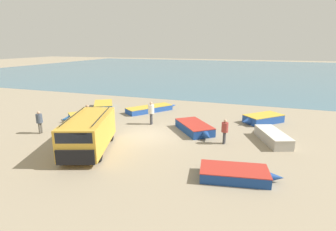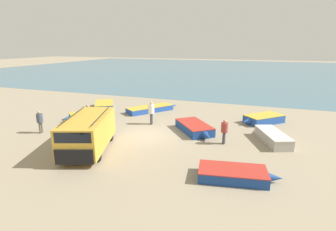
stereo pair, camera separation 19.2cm
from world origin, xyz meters
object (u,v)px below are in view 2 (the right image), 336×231
fishing_rowboat_0 (195,128)px  fisherman_2 (88,114)px  fishing_rowboat_1 (151,109)px  fishing_rowboat_6 (263,119)px  fishing_rowboat_5 (235,174)px  fisherman_0 (224,129)px  fisherman_1 (151,111)px  fishing_rowboat_3 (272,136)px  fishing_rowboat_4 (104,105)px  parked_van (88,132)px  fisherman_3 (40,120)px  fishing_rowboat_2 (88,116)px

fishing_rowboat_0 → fisherman_2: (-7.82, -1.78, 0.78)m
fishing_rowboat_1 → fishing_rowboat_6: 10.00m
fishing_rowboat_5 → fisherman_0: size_ratio=2.44×
fishing_rowboat_6 → fisherman_1: fisherman_1 is taller
fishing_rowboat_3 → fishing_rowboat_6: 4.31m
fishing_rowboat_3 → fisherman_0: 3.30m
fishing_rowboat_4 → fishing_rowboat_5: size_ratio=0.98×
fishing_rowboat_5 → fisherman_1: size_ratio=2.15×
fishing_rowboat_0 → fisherman_1: fisherman_1 is taller
fishing_rowboat_3 → fishing_rowboat_4: 16.03m
parked_van → fishing_rowboat_4: 10.82m
fishing_rowboat_3 → fishing_rowboat_0: bearing=66.5°
fishing_rowboat_4 → fisherman_3: 8.06m
fishing_rowboat_2 → fisherman_2: fisherman_2 is taller
fishing_rowboat_2 → fisherman_1: size_ratio=1.91×
fishing_rowboat_3 → fisherman_0: size_ratio=2.53×
fishing_rowboat_6 → fisherman_0: (-2.29, -5.77, 0.64)m
fishing_rowboat_2 → fisherman_3: bearing=28.2°
fishing_rowboat_1 → fisherman_2: bearing=-164.8°
fishing_rowboat_2 → fisherman_0: bearing=123.0°
fishing_rowboat_1 → fishing_rowboat_0: bearing=-93.9°
fishing_rowboat_4 → fishing_rowboat_3: bearing=42.6°
fishing_rowboat_3 → fishing_rowboat_4: (-15.46, 4.24, -0.06)m
fishing_rowboat_2 → parked_van: bearing=78.9°
fishing_rowboat_6 → fisherman_2: size_ratio=1.87×
fisherman_1 → fisherman_2: bearing=-157.8°
fishing_rowboat_6 → fisherman_1: size_ratio=1.86×
fishing_rowboat_6 → fishing_rowboat_3: bearing=53.4°
fishing_rowboat_4 → fishing_rowboat_6: 14.88m
fishing_rowboat_5 → fishing_rowboat_2: bearing=144.6°
fishing_rowboat_0 → fishing_rowboat_1: 7.05m
fishing_rowboat_1 → fishing_rowboat_6: (9.99, -0.41, 0.07)m
fishing_rowboat_2 → fishing_rowboat_5: 14.22m
fisherman_1 → fishing_rowboat_5: bearing=-52.9°
fisherman_1 → fisherman_3: size_ratio=1.12×
fishing_rowboat_1 → fisherman_1: size_ratio=2.66×
parked_van → fishing_rowboat_6: size_ratio=1.65×
fishing_rowboat_6 → fishing_rowboat_2: bearing=-28.4°
parked_van → fishing_rowboat_6: bearing=114.5°
fishing_rowboat_6 → fisherman_0: size_ratio=2.11×
parked_van → fisherman_1: 6.27m
fishing_rowboat_1 → fisherman_2: size_ratio=2.68×
fishing_rowboat_2 → fishing_rowboat_4: size_ratio=0.90×
fishing_rowboat_3 → fisherman_0: bearing=95.7°
parked_van → fisherman_3: parked_van is taller
fishing_rowboat_1 → fishing_rowboat_4: bearing=131.3°
fishing_rowboat_6 → fisherman_3: size_ratio=2.09×
parked_van → fisherman_3: 5.38m
fishing_rowboat_1 → fishing_rowboat_6: fishing_rowboat_6 is taller
fishing_rowboat_0 → fishing_rowboat_4: 11.07m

